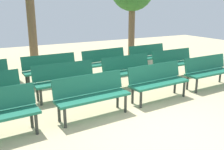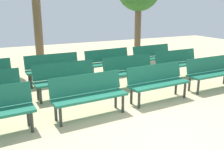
{
  "view_description": "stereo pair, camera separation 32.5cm",
  "coord_description": "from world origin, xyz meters",
  "views": [
    {
      "loc": [
        -3.01,
        -3.06,
        2.27
      ],
      "look_at": [
        0.0,
        2.41,
        0.55
      ],
      "focal_mm": 40.48,
      "sensor_mm": 36.0,
      "label": 1
    },
    {
      "loc": [
        -2.72,
        -3.21,
        2.27
      ],
      "look_at": [
        0.0,
        2.41,
        0.55
      ],
      "focal_mm": 40.48,
      "sensor_mm": 36.0,
      "label": 2
    }
  ],
  "objects": [
    {
      "name": "bench_r0_c2",
      "position": [
        0.86,
        1.63,
        0.5
      ],
      "size": [
        1.62,
        0.57,
        0.87
      ],
      "rotation": [
        0.0,
        0.0,
        0.05
      ],
      "color": "#19664C",
      "rests_on": "ground_plane"
    },
    {
      "name": "bench_r2_c1",
      "position": [
        -1.11,
        4.14,
        0.5
      ],
      "size": [
        1.61,
        0.52,
        0.87
      ],
      "rotation": [
        0.0,
        0.0,
        0.02
      ],
      "color": "#19664C",
      "rests_on": "ground_plane"
    },
    {
      "name": "bench_r0_c1",
      "position": [
        -0.98,
        1.51,
        0.5
      ],
      "size": [
        1.62,
        0.56,
        0.87
      ],
      "rotation": [
        0.0,
        0.0,
        0.05
      ],
      "color": "#19664C",
      "rests_on": "ground_plane"
    },
    {
      "name": "bench_r2_c2",
      "position": [
        0.75,
        4.21,
        0.5
      ],
      "size": [
        1.63,
        0.6,
        0.87
      ],
      "rotation": [
        0.0,
        0.0,
        0.07
      ],
      "color": "#19664C",
      "rests_on": "ground_plane"
    },
    {
      "name": "bench_r1_c1",
      "position": [
        -1.1,
        2.86,
        0.5
      ],
      "size": [
        1.61,
        0.51,
        0.87
      ],
      "rotation": [
        0.0,
        0.0,
        0.02
      ],
      "color": "#19664C",
      "rests_on": "ground_plane"
    },
    {
      "name": "ground_plane",
      "position": [
        0.0,
        0.0,
        0.0
      ],
      "size": [
        24.0,
        24.0,
        0.0
      ],
      "primitive_type": "plane",
      "color": "#CCB789"
    },
    {
      "name": "bench_r1_c3",
      "position": [
        2.68,
        3.06,
        0.5
      ],
      "size": [
        1.61,
        0.53,
        0.87
      ],
      "rotation": [
        0.0,
        0.0,
        0.03
      ],
      "color": "#19664C",
      "rests_on": "ground_plane"
    },
    {
      "name": "bench_r0_c3",
      "position": [
        2.77,
        1.74,
        0.5
      ],
      "size": [
        1.61,
        0.53,
        0.87
      ],
      "rotation": [
        0.0,
        0.0,
        0.03
      ],
      "color": "#19664C",
      "rests_on": "ground_plane"
    },
    {
      "name": "tree_0",
      "position": [
        -1.0,
        6.91,
        1.29
      ],
      "size": [
        0.31,
        0.31,
        2.57
      ],
      "color": "brown",
      "rests_on": "ground_plane"
    },
    {
      "name": "bench_r2_c3",
      "position": [
        2.59,
        4.3,
        0.5
      ],
      "size": [
        1.63,
        0.6,
        0.87
      ],
      "rotation": [
        0.0,
        0.0,
        0.07
      ],
      "color": "#19664C",
      "rests_on": "ground_plane"
    },
    {
      "name": "bench_r1_c2",
      "position": [
        0.81,
        2.91,
        0.5
      ],
      "size": [
        1.63,
        0.58,
        0.87
      ],
      "rotation": [
        0.0,
        0.0,
        0.06
      ],
      "color": "#19664C",
      "rests_on": "ground_plane"
    }
  ]
}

